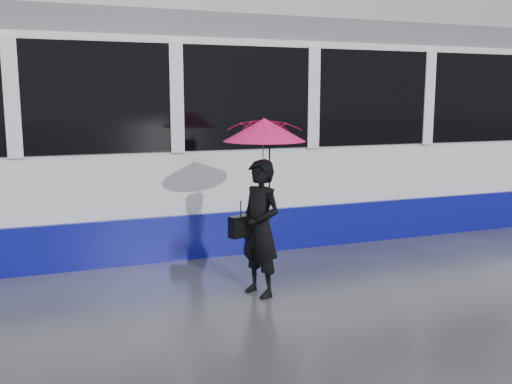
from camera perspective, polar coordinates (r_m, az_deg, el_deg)
name	(u,v)px	position (r m, az deg, el deg)	size (l,w,h in m)	color
ground	(238,284)	(6.91, -1.84, -9.20)	(90.00, 90.00, 0.00)	#2D2D32
rails	(187,236)	(9.22, -6.88, -4.44)	(34.00, 1.51, 0.02)	#3F3D38
tram	(191,135)	(9.00, -6.50, 5.73)	(26.00, 2.56, 3.35)	white
woman	(260,228)	(6.36, 0.41, -3.65)	(0.56, 0.37, 1.54)	black
umbrella	(264,146)	(6.23, 0.85, 4.63)	(1.17, 1.17, 1.04)	#FD1555
handbag	(241,226)	(6.29, -1.53, -3.43)	(0.30, 0.21, 0.42)	black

